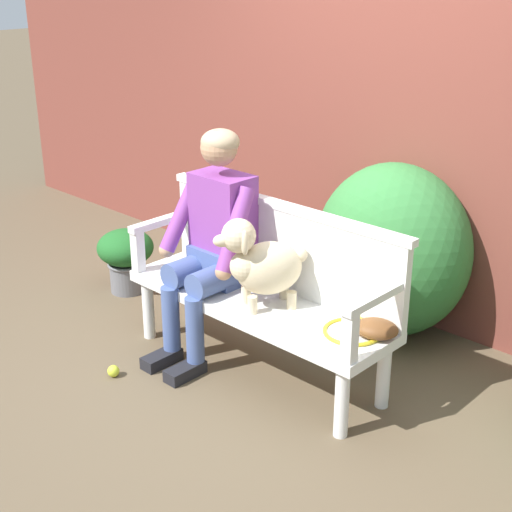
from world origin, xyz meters
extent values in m
plane|color=brown|center=(0.00, 0.00, 0.00)|extent=(40.00, 40.00, 0.00)
cube|color=brown|center=(0.00, 1.28, 1.04)|extent=(8.00, 0.30, 2.07)
ellipsoid|color=#337538|center=(0.26, 0.91, 0.53)|extent=(0.96, 0.85, 1.05)
cube|color=white|center=(0.00, 0.00, 0.40)|extent=(1.61, 0.47, 0.06)
cylinder|color=white|center=(-0.73, -0.17, 0.19)|extent=(0.07, 0.07, 0.37)
cylinder|color=white|center=(0.73, -0.17, 0.19)|extent=(0.07, 0.07, 0.37)
cylinder|color=white|center=(-0.73, 0.17, 0.19)|extent=(0.07, 0.07, 0.37)
cylinder|color=white|center=(0.73, 0.17, 0.19)|extent=(0.07, 0.07, 0.37)
cube|color=white|center=(0.00, 0.20, 0.66)|extent=(1.61, 0.05, 0.46)
cube|color=white|center=(0.00, 0.20, 0.91)|extent=(1.65, 0.06, 0.04)
cube|color=white|center=(-0.77, -0.19, 0.55)|extent=(0.06, 0.06, 0.24)
cube|color=white|center=(-0.77, 0.00, 0.69)|extent=(0.06, 0.47, 0.04)
cube|color=white|center=(0.77, -0.19, 0.55)|extent=(0.06, 0.06, 0.24)
cube|color=white|center=(0.77, 0.00, 0.69)|extent=(0.06, 0.47, 0.04)
cube|color=black|center=(-0.42, -0.33, 0.04)|extent=(0.10, 0.24, 0.07)
cylinder|color=#475B93|center=(-0.42, -0.25, 0.26)|extent=(0.10, 0.10, 0.38)
cylinder|color=#475B93|center=(-0.42, -0.10, 0.51)|extent=(0.15, 0.30, 0.15)
cube|color=black|center=(-0.22, -0.33, 0.04)|extent=(0.10, 0.24, 0.07)
cylinder|color=#475B93|center=(-0.22, -0.25, 0.26)|extent=(0.10, 0.10, 0.38)
cylinder|color=#475B93|center=(-0.22, -0.10, 0.51)|extent=(0.15, 0.30, 0.15)
cube|color=#475B93|center=(-0.32, 0.05, 0.53)|extent=(0.32, 0.24, 0.20)
cube|color=#843D93|center=(-0.32, 0.07, 0.79)|extent=(0.34, 0.22, 0.52)
cylinder|color=#843D93|center=(-0.53, -0.04, 0.81)|extent=(0.14, 0.32, 0.44)
sphere|color=tan|center=(-0.55, -0.15, 0.61)|extent=(0.09, 0.09, 0.09)
cylinder|color=#843D93|center=(-0.11, -0.04, 0.81)|extent=(0.14, 0.32, 0.44)
sphere|color=tan|center=(-0.09, -0.15, 0.61)|extent=(0.09, 0.09, 0.09)
sphere|color=tan|center=(-0.32, 0.05, 1.20)|extent=(0.20, 0.20, 0.20)
ellipsoid|color=tan|center=(-0.32, 0.06, 1.23)|extent=(0.21, 0.21, 0.14)
cylinder|color=beige|center=(-0.01, -0.07, 0.48)|extent=(0.05, 0.05, 0.09)
cylinder|color=beige|center=(0.10, -0.14, 0.48)|extent=(0.05, 0.05, 0.09)
cylinder|color=beige|center=(0.10, 0.11, 0.48)|extent=(0.05, 0.05, 0.09)
cylinder|color=beige|center=(0.21, 0.04, 0.48)|extent=(0.05, 0.05, 0.09)
ellipsoid|color=beige|center=(0.10, -0.01, 0.65)|extent=(0.39, 0.43, 0.28)
sphere|color=beige|center=(0.04, -0.12, 0.67)|extent=(0.17, 0.17, 0.17)
sphere|color=beige|center=(0.02, -0.15, 0.84)|extent=(0.18, 0.18, 0.18)
ellipsoid|color=beige|center=(-0.02, -0.22, 0.83)|extent=(0.12, 0.13, 0.07)
ellipsoid|color=beige|center=(-0.04, -0.10, 0.83)|extent=(0.07, 0.06, 0.13)
ellipsoid|color=beige|center=(0.09, -0.18, 0.83)|extent=(0.07, 0.06, 0.13)
sphere|color=beige|center=(0.19, 0.13, 0.71)|extent=(0.08, 0.08, 0.08)
torus|color=yellow|center=(0.61, 0.04, 0.44)|extent=(0.35, 0.35, 0.02)
cylinder|color=silver|center=(0.61, 0.04, 0.44)|extent=(0.25, 0.25, 0.00)
cube|color=yellow|center=(0.57, 0.20, 0.45)|extent=(0.05, 0.08, 0.02)
cylinder|color=black|center=(0.54, 0.33, 0.45)|extent=(0.08, 0.22, 0.03)
ellipsoid|color=brown|center=(0.72, 0.09, 0.48)|extent=(0.27, 0.24, 0.09)
sphere|color=#CCDB33|center=(-0.51, -0.60, 0.03)|extent=(0.07, 0.07, 0.07)
cylinder|color=slate|center=(-1.36, 0.15, 0.10)|extent=(0.24, 0.24, 0.20)
torus|color=slate|center=(-1.36, 0.15, 0.20)|extent=(0.26, 0.26, 0.02)
ellipsoid|color=#1E5B23|center=(-1.36, 0.15, 0.32)|extent=(0.38, 0.38, 0.24)
camera|label=1|loc=(2.48, -2.61, 2.15)|focal=51.73mm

